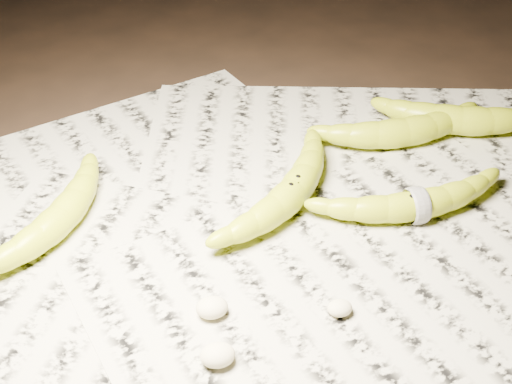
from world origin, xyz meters
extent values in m
plane|color=black|center=(0.00, 0.00, 0.00)|extent=(3.00, 3.00, 0.00)
cube|color=#B4B19A|center=(-0.01, 0.00, 0.00)|extent=(0.90, 0.70, 0.01)
torus|color=white|center=(0.20, 0.01, 0.03)|extent=(0.01, 0.05, 0.05)
ellipsoid|color=beige|center=(-0.06, -0.10, 0.02)|extent=(0.03, 0.03, 0.02)
ellipsoid|color=beige|center=(-0.06, -0.16, 0.02)|extent=(0.03, 0.03, 0.02)
ellipsoid|color=beige|center=(0.07, -0.12, 0.02)|extent=(0.03, 0.02, 0.01)
camera|label=1|loc=(-0.11, -0.59, 0.55)|focal=50.00mm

